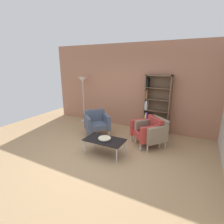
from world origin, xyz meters
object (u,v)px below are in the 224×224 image
coffee_table_low (105,141)px  armchair_by_bookshelf (147,131)px  armchair_spare_guest (97,122)px  armchair_near_window (153,131)px  decorative_bowl (105,138)px  bookshelf_tall (156,105)px  floor_lamp_torchiere (83,85)px

coffee_table_low → armchair_by_bookshelf: (0.80, 1.03, 0.05)m
armchair_spare_guest → armchair_near_window: same height
decorative_bowl → armchair_by_bookshelf: (0.80, 1.03, -0.02)m
coffee_table_low → bookshelf_tall: bearing=69.5°
bookshelf_tall → coffee_table_low: (-0.76, -2.02, -0.57)m
coffee_table_low → armchair_by_bookshelf: bearing=51.9°
bookshelf_tall → decorative_bowl: 2.21m
armchair_spare_guest → floor_lamp_torchiere: floor_lamp_torchiere is taller
bookshelf_tall → decorative_bowl: bearing=-110.5°
coffee_table_low → armchair_near_window: armchair_near_window is taller
decorative_bowl → floor_lamp_torchiere: 2.94m
bookshelf_tall → armchair_by_bookshelf: (0.05, -0.99, -0.52)m
bookshelf_tall → coffee_table_low: bearing=-110.5°
coffee_table_low → floor_lamp_torchiere: 2.96m
armchair_spare_guest → armchair_near_window: size_ratio=1.00×
armchair_near_window → armchair_spare_guest: bearing=-137.9°
coffee_table_low → floor_lamp_torchiere: size_ratio=0.57×
armchair_by_bookshelf → floor_lamp_torchiere: 3.12m
decorative_bowl → armchair_by_bookshelf: 1.30m
bookshelf_tall → floor_lamp_torchiere: 2.82m
armchair_near_window → floor_lamp_torchiere: (-2.96, 0.83, 1.03)m
decorative_bowl → floor_lamp_torchiere: floor_lamp_torchiere is taller
decorative_bowl → armchair_spare_guest: 1.29m
armchair_near_window → bookshelf_tall: bearing=140.5°
armchair_by_bookshelf → armchair_near_window: same height
bookshelf_tall → armchair_spare_guest: 1.99m
decorative_bowl → armchair_near_window: (0.94, 1.05, -0.02)m
decorative_bowl → armchair_by_bookshelf: bearing=51.9°
coffee_table_low → decorative_bowl: (0.00, 0.00, 0.07)m
armchair_by_bookshelf → bookshelf_tall: bearing=138.3°
coffee_table_low → armchair_spare_guest: bearing=131.2°
bookshelf_tall → coffee_table_low: size_ratio=1.90×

